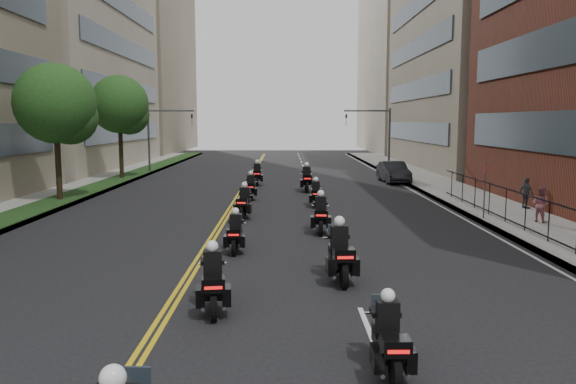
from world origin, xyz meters
name	(u,v)px	position (x,y,z in m)	size (l,w,h in m)	color
sidewalk_right	(468,198)	(12.00, 25.00, 0.07)	(4.00, 90.00, 0.15)	gray
sidewalk_left	(53,199)	(-12.00, 25.00, 0.07)	(4.00, 90.00, 0.15)	gray
grass_strip	(67,197)	(-11.20, 25.00, 0.17)	(2.00, 90.00, 0.04)	#153914
building_right_tan	(496,10)	(21.48, 48.00, 15.00)	(15.11, 28.00, 30.00)	#7F745C
building_right_far	(420,63)	(21.50, 78.00, 13.00)	(15.00, 28.00, 26.00)	gray
building_left_far	(128,63)	(-22.00, 78.00, 13.00)	(16.00, 28.00, 26.00)	#7F745C
iron_fence	(562,226)	(11.00, 12.00, 0.90)	(0.05, 28.00, 1.50)	black
street_trees	(10,107)	(-11.05, 18.61, 5.13)	(4.40, 38.40, 7.98)	#322516
traffic_signal_right	(379,130)	(9.54, 42.00, 3.70)	(4.09, 0.20, 5.60)	#3F3F44
traffic_signal_left	(160,130)	(-9.54, 42.00, 3.70)	(4.09, 0.20, 5.60)	#3F3F44
motorcycle_1	(388,341)	(3.23, 2.55, 0.61)	(0.48, 2.09, 1.55)	black
motorcycle_2	(213,284)	(-0.35, 5.95, 0.67)	(0.70, 2.29, 1.69)	black
motorcycle_3	(340,255)	(2.93, 8.50, 0.73)	(0.61, 2.50, 1.85)	black
motorcycle_4	(235,234)	(-0.35, 12.08, 0.61)	(0.48, 2.08, 1.54)	black
motorcycle_5	(321,216)	(2.83, 15.47, 0.68)	(0.56, 2.35, 1.73)	black
motorcycle_6	(244,204)	(-0.55, 18.98, 0.66)	(0.58, 2.28, 1.68)	black
motorcycle_7	(316,195)	(3.02, 22.45, 0.62)	(0.49, 2.12, 1.57)	black
motorcycle_8	(251,188)	(-0.61, 25.13, 0.66)	(0.52, 2.25, 1.66)	black
motorcycle_9	(307,180)	(2.78, 28.89, 0.74)	(0.58, 2.54, 1.88)	black
motorcycle_10	(257,175)	(-0.61, 32.52, 0.71)	(0.57, 2.43, 1.79)	black
parked_sedan	(393,172)	(9.40, 34.16, 0.77)	(1.64, 4.69, 1.54)	black
pedestrian_b	(541,204)	(12.50, 16.97, 0.93)	(0.76, 0.59, 1.55)	#99535E
pedestrian_c	(526,193)	(13.48, 20.73, 0.93)	(0.91, 0.38, 1.56)	#414248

